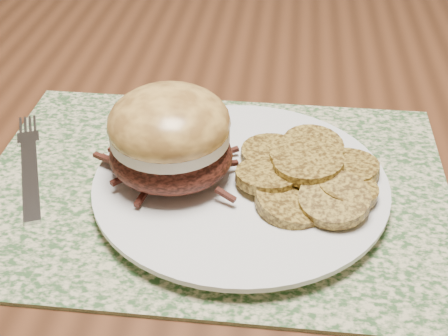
# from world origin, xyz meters

# --- Properties ---
(dining_table) EXTENTS (1.50, 0.90, 0.75)m
(dining_table) POSITION_xyz_m (0.00, 0.00, 0.67)
(dining_table) COLOR #5A301A
(dining_table) RESTS_ON ground
(placemat) EXTENTS (0.45, 0.33, 0.00)m
(placemat) POSITION_xyz_m (-0.17, -0.22, 0.75)
(placemat) COLOR #34582D
(placemat) RESTS_ON dining_table
(dinner_plate) EXTENTS (0.26, 0.26, 0.02)m
(dinner_plate) POSITION_xyz_m (-0.15, -0.23, 0.76)
(dinner_plate) COLOR white
(dinner_plate) RESTS_ON placemat
(pork_sandwich) EXTENTS (0.13, 0.13, 0.09)m
(pork_sandwich) POSITION_xyz_m (-0.21, -0.23, 0.81)
(pork_sandwich) COLOR black
(pork_sandwich) RESTS_ON dinner_plate
(roasted_potatoes) EXTENTS (0.15, 0.16, 0.03)m
(roasted_potatoes) POSITION_xyz_m (-0.08, -0.22, 0.78)
(roasted_potatoes) COLOR olive
(roasted_potatoes) RESTS_ON dinner_plate
(fork) EXTENTS (0.09, 0.18, 0.00)m
(fork) POSITION_xyz_m (-0.36, -0.21, 0.76)
(fork) COLOR #B3B4BA
(fork) RESTS_ON placemat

